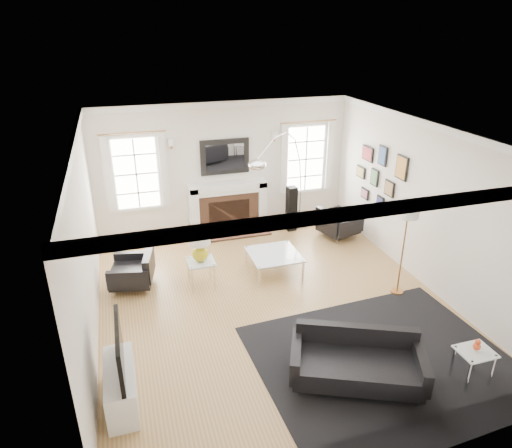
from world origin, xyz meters
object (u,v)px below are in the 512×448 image
object	(u,v)px
coffee_table	(274,255)
gourd_lamp	(200,243)
sofa	(357,362)
armchair_right	(337,224)
fireplace	(228,208)
armchair_left	(135,272)
arc_floor_lamp	(281,182)

from	to	relation	value
coffee_table	gourd_lamp	world-z (taller)	gourd_lamp
sofa	armchair_right	distance (m)	4.36
fireplace	coffee_table	bearing A→B (deg)	-80.42
gourd_lamp	coffee_table	bearing A→B (deg)	3.44
armchair_left	coffee_table	distance (m)	2.48
fireplace	armchair_left	distance (m)	2.79
coffee_table	armchair_left	bearing A→B (deg)	174.10
gourd_lamp	fireplace	bearing A→B (deg)	64.58
armchair_left	armchair_right	size ratio (longest dim) A/B	0.95
armchair_right	fireplace	bearing A→B (deg)	155.52
armchair_left	gourd_lamp	size ratio (longest dim) A/B	1.55
coffee_table	sofa	bearing A→B (deg)	-88.17
fireplace	sofa	size ratio (longest dim) A/B	0.93
fireplace	arc_floor_lamp	size ratio (longest dim) A/B	0.72
sofa	coffee_table	world-z (taller)	sofa
coffee_table	fireplace	bearing A→B (deg)	99.58
arc_floor_lamp	coffee_table	bearing A→B (deg)	-114.13
coffee_table	gourd_lamp	xyz separation A→B (m)	(-1.36, -0.08, 0.48)
armchair_left	coffee_table	bearing A→B (deg)	-5.90
fireplace	sofa	xyz separation A→B (m)	(0.44, -4.99, -0.25)
gourd_lamp	arc_floor_lamp	distance (m)	2.45
armchair_right	coffee_table	bearing A→B (deg)	-149.07
fireplace	sofa	distance (m)	5.01
fireplace	arc_floor_lamp	distance (m)	1.41
fireplace	armchair_left	xyz separation A→B (m)	(-2.12, -1.80, -0.25)
sofa	arc_floor_lamp	xyz separation A→B (m)	(0.50, 4.25, 0.99)
fireplace	armchair_right	xyz separation A→B (m)	(2.15, -0.98, -0.24)
armchair_left	gourd_lamp	distance (m)	1.28
arc_floor_lamp	armchair_left	bearing A→B (deg)	-160.78
armchair_right	gourd_lamp	bearing A→B (deg)	-159.85
sofa	arc_floor_lamp	distance (m)	4.39
armchair_right	coffee_table	size ratio (longest dim) A/B	1.07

